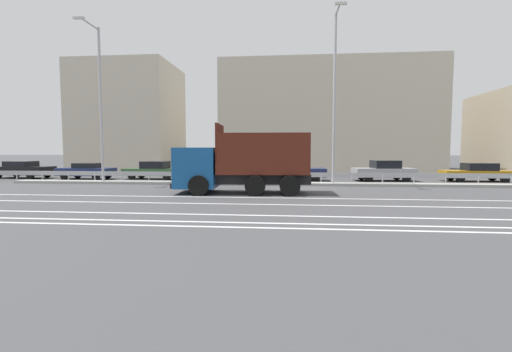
% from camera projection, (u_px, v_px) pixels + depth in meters
% --- Properties ---
extents(ground_plane, '(320.00, 320.00, 0.00)m').
position_uv_depth(ground_plane, '(292.00, 188.00, 20.81)').
color(ground_plane, '#424244').
extents(lane_strip_0, '(70.30, 0.16, 0.01)m').
position_uv_depth(lane_strip_0, '(239.00, 197.00, 16.65)').
color(lane_strip_0, silver).
rests_on(lane_strip_0, ground_plane).
extents(lane_strip_1, '(70.30, 0.16, 0.01)m').
position_uv_depth(lane_strip_1, '(232.00, 204.00, 14.60)').
color(lane_strip_1, silver).
rests_on(lane_strip_1, ground_plane).
extents(lane_strip_2, '(70.30, 0.16, 0.01)m').
position_uv_depth(lane_strip_2, '(220.00, 215.00, 12.15)').
color(lane_strip_2, silver).
rests_on(lane_strip_2, ground_plane).
extents(lane_strip_3, '(70.30, 0.16, 0.01)m').
position_uv_depth(lane_strip_3, '(213.00, 222.00, 10.89)').
color(lane_strip_3, silver).
rests_on(lane_strip_3, ground_plane).
extents(lane_strip_4, '(70.30, 0.16, 0.01)m').
position_uv_depth(lane_strip_4, '(208.00, 227.00, 10.23)').
color(lane_strip_4, silver).
rests_on(lane_strip_4, ground_plane).
extents(median_island, '(38.66, 1.10, 0.18)m').
position_uv_depth(median_island, '(291.00, 184.00, 22.62)').
color(median_island, gray).
rests_on(median_island, ground_plane).
extents(median_guardrail, '(70.30, 0.09, 0.78)m').
position_uv_depth(median_guardrail, '(291.00, 175.00, 23.70)').
color(median_guardrail, '#9EA0A5').
rests_on(median_guardrail, ground_plane).
extents(dump_truck, '(7.28, 3.02, 3.68)m').
position_uv_depth(dump_truck, '(227.00, 169.00, 18.39)').
color(dump_truck, '#144C8C').
rests_on(dump_truck, ground_plane).
extents(median_road_sign, '(0.80, 0.16, 2.19)m').
position_uv_depth(median_road_sign, '(299.00, 167.00, 22.50)').
color(median_road_sign, white).
rests_on(median_road_sign, ground_plane).
extents(street_lamp_1, '(0.70, 2.45, 10.54)m').
position_uv_depth(street_lamp_1, '(99.00, 99.00, 23.10)').
color(street_lamp_1, '#ADADB2').
rests_on(street_lamp_1, ground_plane).
extents(street_lamp_2, '(0.70, 2.09, 10.91)m').
position_uv_depth(street_lamp_2, '(335.00, 93.00, 21.62)').
color(street_lamp_2, '#ADADB2').
rests_on(street_lamp_2, ground_plane).
extents(parked_car_1, '(5.01, 2.23, 1.42)m').
position_uv_depth(parked_car_1, '(23.00, 169.00, 28.39)').
color(parked_car_1, black).
rests_on(parked_car_1, ground_plane).
extents(parked_car_2, '(4.40, 1.96, 1.30)m').
position_uv_depth(parked_car_2, '(87.00, 171.00, 27.39)').
color(parked_car_2, navy).
rests_on(parked_car_2, ground_plane).
extents(parked_car_3, '(4.83, 2.02, 1.43)m').
position_uv_depth(parked_car_3, '(154.00, 170.00, 27.47)').
color(parked_car_3, '#335B33').
rests_on(parked_car_3, ground_plane).
extents(parked_car_4, '(4.39, 2.12, 1.45)m').
position_uv_depth(parked_car_4, '(233.00, 170.00, 26.89)').
color(parked_car_4, maroon).
rests_on(parked_car_4, ground_plane).
extents(parked_car_5, '(4.39, 2.19, 1.49)m').
position_uv_depth(parked_car_5, '(296.00, 171.00, 26.06)').
color(parked_car_5, navy).
rests_on(parked_car_5, ground_plane).
extents(parked_car_6, '(4.57, 2.27, 1.55)m').
position_uv_depth(parked_car_6, '(384.00, 171.00, 25.80)').
color(parked_car_6, '#A3A3A8').
rests_on(parked_car_6, ground_plane).
extents(parked_car_7, '(4.90, 1.79, 1.37)m').
position_uv_depth(parked_car_7, '(477.00, 172.00, 25.30)').
color(parked_car_7, '#B27A14').
rests_on(parked_car_7, ground_plane).
extents(background_building_0, '(10.95, 9.10, 12.29)m').
position_uv_depth(background_building_0, '(130.00, 118.00, 40.84)').
color(background_building_0, beige).
rests_on(background_building_0, ground_plane).
extents(background_building_1, '(23.80, 11.14, 12.14)m').
position_uv_depth(background_building_1, '(325.00, 119.00, 40.81)').
color(background_building_1, beige).
rests_on(background_building_1, ground_plane).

